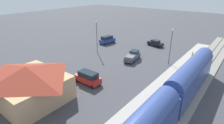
% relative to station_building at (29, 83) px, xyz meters
% --- Properties ---
extents(ground_plane, '(200.00, 200.00, 0.00)m').
position_rel_station_building_xyz_m(ground_plane, '(-4.00, -22.00, -2.80)').
color(ground_plane, '#424247').
extents(railway_track, '(4.80, 70.00, 0.30)m').
position_rel_station_building_xyz_m(railway_track, '(-18.00, -22.00, -2.70)').
color(railway_track, gray).
rests_on(railway_track, ground).
extents(platform, '(3.20, 46.00, 0.30)m').
position_rel_station_building_xyz_m(platform, '(-14.00, -22.00, -2.65)').
color(platform, '#A8A399').
rests_on(platform, ground).
extents(station_building, '(11.04, 9.72, 5.40)m').
position_rel_station_building_xyz_m(station_building, '(0.00, 0.00, 0.00)').
color(station_building, tan).
rests_on(station_building, ground).
extents(pedestrian_on_platform, '(0.36, 0.36, 1.71)m').
position_rel_station_building_xyz_m(pedestrian_on_platform, '(-14.57, -31.19, -1.52)').
color(pedestrian_on_platform, '#333338').
rests_on(pedestrian_on_platform, platform).
extents(pickup_charcoal, '(2.82, 5.65, 2.14)m').
position_rel_station_building_xyz_m(pickup_charcoal, '(-3.83, -22.65, -1.77)').
color(pickup_charcoal, '#47494F').
rests_on(pickup_charcoal, ground).
extents(sedan_black, '(4.75, 2.85, 1.74)m').
position_rel_station_building_xyz_m(sedan_black, '(-3.21, -35.88, -1.92)').
color(sedan_black, black).
rests_on(sedan_black, ground).
extents(suv_red, '(4.92, 2.45, 2.22)m').
position_rel_station_building_xyz_m(suv_red, '(-3.36, -8.66, -1.65)').
color(suv_red, red).
rests_on(suv_red, ground).
extents(suv_blue, '(2.70, 5.15, 2.22)m').
position_rel_station_building_xyz_m(suv_blue, '(9.34, -29.62, -1.65)').
color(suv_blue, '#283D9E').
rests_on(suv_blue, ground).
extents(light_pole_near_platform, '(0.44, 0.44, 7.76)m').
position_rel_station_building_xyz_m(light_pole_near_platform, '(-11.20, -25.68, 2.08)').
color(light_pole_near_platform, '#515156').
rests_on(light_pole_near_platform, ground).
extents(light_pole_lot_center, '(0.44, 0.44, 8.09)m').
position_rel_station_building_xyz_m(light_pole_lot_center, '(5.99, -21.46, 2.26)').
color(light_pole_lot_center, '#515156').
rests_on(light_pole_lot_center, ground).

